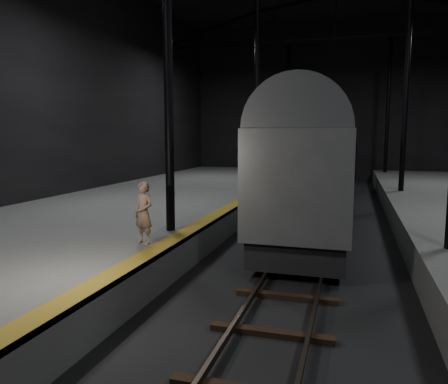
% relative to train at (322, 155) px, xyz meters
% --- Properties ---
extents(ground, '(44.00, 44.00, 0.00)m').
position_rel_train_xyz_m(ground, '(0.00, -4.79, -2.95)').
color(ground, black).
rests_on(ground, ground).
extents(platform_left, '(9.00, 43.80, 1.00)m').
position_rel_train_xyz_m(platform_left, '(-7.50, -4.79, -2.45)').
color(platform_left, '#555552').
rests_on(platform_left, ground).
extents(tactile_strip, '(0.50, 43.80, 0.01)m').
position_rel_train_xyz_m(tactile_strip, '(-3.25, -4.79, -1.95)').
color(tactile_strip, brown).
rests_on(tactile_strip, platform_left).
extents(track, '(2.40, 43.00, 0.24)m').
position_rel_train_xyz_m(track, '(0.00, -4.79, -2.88)').
color(track, '#3F3328').
rests_on(track, ground).
extents(train, '(2.96, 19.78, 5.29)m').
position_rel_train_xyz_m(train, '(0.00, 0.00, 0.00)').
color(train, gray).
rests_on(train, ground).
extents(woman, '(0.70, 0.58, 1.64)m').
position_rel_train_xyz_m(woman, '(-3.80, -10.53, -1.13)').
color(woman, '#8F6C58').
rests_on(woman, platform_left).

